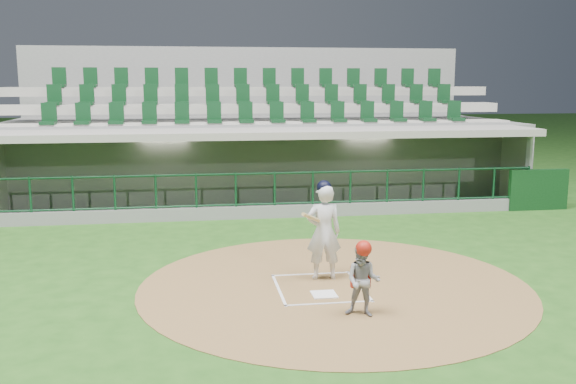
# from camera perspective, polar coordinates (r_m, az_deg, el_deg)

# --- Properties ---
(ground) EXTENTS (120.00, 120.00, 0.00)m
(ground) POSITION_cam_1_polar(r_m,az_deg,el_deg) (12.13, 2.53, -8.12)
(ground) COLOR #1F4B15
(ground) RESTS_ON ground
(dirt_circle) EXTENTS (7.20, 7.20, 0.01)m
(dirt_circle) POSITION_cam_1_polar(r_m,az_deg,el_deg) (12.00, 4.14, -8.31)
(dirt_circle) COLOR brown
(dirt_circle) RESTS_ON ground
(home_plate) EXTENTS (0.43, 0.43, 0.02)m
(home_plate) POSITION_cam_1_polar(r_m,az_deg,el_deg) (11.47, 3.22, -9.08)
(home_plate) COLOR white
(home_plate) RESTS_ON dirt_circle
(batter_box_chalk) EXTENTS (1.55, 1.80, 0.01)m
(batter_box_chalk) POSITION_cam_1_polar(r_m,az_deg,el_deg) (11.84, 2.82, -8.48)
(batter_box_chalk) COLOR white
(batter_box_chalk) RESTS_ON ground
(dugout_structure) EXTENTS (16.40, 3.70, 3.00)m
(dugout_structure) POSITION_cam_1_polar(r_m,az_deg,el_deg) (19.47, -1.72, 1.61)
(dugout_structure) COLOR slate
(dugout_structure) RESTS_ON ground
(seating_deck) EXTENTS (17.00, 6.72, 5.15)m
(seating_deck) POSITION_cam_1_polar(r_m,az_deg,el_deg) (22.46, -2.86, 3.88)
(seating_deck) COLOR slate
(seating_deck) RESTS_ON ground
(batter) EXTENTS (0.88, 0.87, 1.90)m
(batter) POSITION_cam_1_polar(r_m,az_deg,el_deg) (12.13, 3.18, -3.41)
(batter) COLOR silver
(batter) RESTS_ON dirt_circle
(catcher) EXTENTS (0.70, 0.63, 1.24)m
(catcher) POSITION_cam_1_polar(r_m,az_deg,el_deg) (10.38, 6.68, -7.68)
(catcher) COLOR gray
(catcher) RESTS_ON dirt_circle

